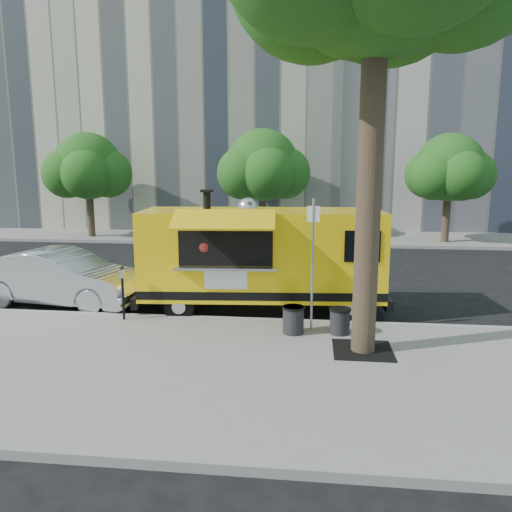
% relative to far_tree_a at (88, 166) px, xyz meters
% --- Properties ---
extents(ground, '(120.00, 120.00, 0.00)m').
position_rel_far_tree_a_xyz_m(ground, '(10.00, -12.30, -3.78)').
color(ground, black).
rests_on(ground, ground).
extents(sidewalk, '(60.00, 6.00, 0.15)m').
position_rel_far_tree_a_xyz_m(sidewalk, '(10.00, -16.30, -3.70)').
color(sidewalk, gray).
rests_on(sidewalk, ground).
extents(curb, '(60.00, 0.14, 0.16)m').
position_rel_far_tree_a_xyz_m(curb, '(10.00, -13.23, -3.70)').
color(curb, '#999993').
rests_on(curb, ground).
extents(far_sidewalk, '(60.00, 5.00, 0.15)m').
position_rel_far_tree_a_xyz_m(far_sidewalk, '(10.00, 1.20, -3.70)').
color(far_sidewalk, gray).
rests_on(far_sidewalk, ground).
extents(building_left, '(22.00, 14.00, 24.00)m').
position_rel_far_tree_a_xyz_m(building_left, '(2.00, 9.70, 8.22)').
color(building_left, '#B2AC94').
rests_on(building_left, ground).
extents(building_mid, '(20.00, 14.00, 20.00)m').
position_rel_far_tree_a_xyz_m(building_mid, '(22.00, 10.70, 6.22)').
color(building_mid, '#A49E9A').
rests_on(building_mid, ground).
extents(tree_well, '(1.20, 1.20, 0.02)m').
position_rel_far_tree_a_xyz_m(tree_well, '(12.60, -15.10, -3.62)').
color(tree_well, black).
rests_on(tree_well, sidewalk).
extents(far_tree_a, '(3.42, 3.42, 5.36)m').
position_rel_far_tree_a_xyz_m(far_tree_a, '(0.00, 0.00, 0.00)').
color(far_tree_a, '#33261C').
rests_on(far_tree_a, far_sidewalk).
extents(far_tree_b, '(3.60, 3.60, 5.50)m').
position_rel_far_tree_a_xyz_m(far_tree_b, '(9.00, 0.40, 0.06)').
color(far_tree_b, '#33261C').
rests_on(far_tree_b, far_sidewalk).
extents(far_tree_c, '(3.24, 3.24, 5.21)m').
position_rel_far_tree_a_xyz_m(far_tree_c, '(18.00, 0.10, -0.06)').
color(far_tree_c, '#33261C').
rests_on(far_tree_c, far_sidewalk).
extents(sign_post, '(0.28, 0.06, 3.00)m').
position_rel_far_tree_a_xyz_m(sign_post, '(11.55, -13.85, -1.93)').
color(sign_post, silver).
rests_on(sign_post, sidewalk).
extents(parking_meter, '(0.11, 0.11, 1.33)m').
position_rel_far_tree_a_xyz_m(parking_meter, '(7.00, -13.65, -2.79)').
color(parking_meter, black).
rests_on(parking_meter, sidewalk).
extents(food_truck, '(6.66, 3.39, 3.21)m').
position_rel_far_tree_a_xyz_m(food_truck, '(10.20, -12.13, -2.27)').
color(food_truck, yellow).
rests_on(food_truck, ground).
extents(sedan, '(4.91, 2.40, 1.55)m').
position_rel_far_tree_a_xyz_m(sedan, '(4.64, -12.08, -3.00)').
color(sedan, '#B0B2B7').
rests_on(sedan, ground).
extents(trash_bin_left, '(0.48, 0.48, 0.58)m').
position_rel_far_tree_a_xyz_m(trash_bin_left, '(12.18, -14.10, -3.31)').
color(trash_bin_left, black).
rests_on(trash_bin_left, sidewalk).
extents(trash_bin_right, '(0.51, 0.51, 0.61)m').
position_rel_far_tree_a_xyz_m(trash_bin_right, '(11.15, -14.19, -3.30)').
color(trash_bin_right, black).
rests_on(trash_bin_right, sidewalk).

